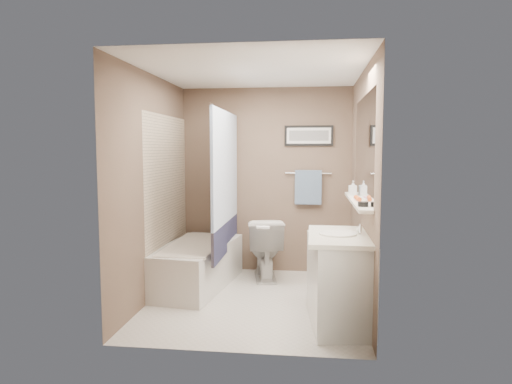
# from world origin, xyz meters

# --- Properties ---
(ground) EXTENTS (2.50, 2.50, 0.00)m
(ground) POSITION_xyz_m (0.00, 0.00, 0.00)
(ground) COLOR beige
(ground) RESTS_ON ground
(ceiling) EXTENTS (2.20, 2.50, 0.04)m
(ceiling) POSITION_xyz_m (0.00, 0.00, 2.38)
(ceiling) COLOR white
(ceiling) RESTS_ON wall_back
(wall_back) EXTENTS (2.20, 0.04, 2.40)m
(wall_back) POSITION_xyz_m (0.00, 1.23, 1.20)
(wall_back) COLOR brown
(wall_back) RESTS_ON ground
(wall_front) EXTENTS (2.20, 0.04, 2.40)m
(wall_front) POSITION_xyz_m (0.00, -1.23, 1.20)
(wall_front) COLOR brown
(wall_front) RESTS_ON ground
(wall_left) EXTENTS (0.04, 2.50, 2.40)m
(wall_left) POSITION_xyz_m (-1.08, 0.00, 1.20)
(wall_left) COLOR brown
(wall_left) RESTS_ON ground
(wall_right) EXTENTS (0.04, 2.50, 2.40)m
(wall_right) POSITION_xyz_m (1.08, 0.00, 1.20)
(wall_right) COLOR brown
(wall_right) RESTS_ON ground
(tile_surround) EXTENTS (0.02, 1.55, 2.00)m
(tile_surround) POSITION_xyz_m (-1.09, 0.50, 1.00)
(tile_surround) COLOR beige
(tile_surround) RESTS_ON wall_left
(curtain_rod) EXTENTS (0.02, 1.55, 0.02)m
(curtain_rod) POSITION_xyz_m (-0.40, 0.50, 2.05)
(curtain_rod) COLOR silver
(curtain_rod) RESTS_ON wall_left
(curtain_upper) EXTENTS (0.03, 1.45, 1.28)m
(curtain_upper) POSITION_xyz_m (-0.40, 0.50, 1.40)
(curtain_upper) COLOR white
(curtain_upper) RESTS_ON curtain_rod
(curtain_lower) EXTENTS (0.03, 1.45, 0.36)m
(curtain_lower) POSITION_xyz_m (-0.40, 0.50, 0.58)
(curtain_lower) COLOR #262747
(curtain_lower) RESTS_ON curtain_rod
(mirror) EXTENTS (0.02, 1.60, 1.00)m
(mirror) POSITION_xyz_m (1.09, -0.15, 1.62)
(mirror) COLOR silver
(mirror) RESTS_ON wall_right
(shelf) EXTENTS (0.12, 1.60, 0.03)m
(shelf) POSITION_xyz_m (1.04, -0.15, 1.10)
(shelf) COLOR silver
(shelf) RESTS_ON wall_right
(towel_bar) EXTENTS (0.60, 0.02, 0.02)m
(towel_bar) POSITION_xyz_m (0.55, 1.22, 1.30)
(towel_bar) COLOR silver
(towel_bar) RESTS_ON wall_back
(towel) EXTENTS (0.34, 0.05, 0.44)m
(towel) POSITION_xyz_m (0.55, 1.20, 1.12)
(towel) COLOR #7D9AB7
(towel) RESTS_ON towel_bar
(art_frame) EXTENTS (0.62, 0.02, 0.26)m
(art_frame) POSITION_xyz_m (0.55, 1.23, 1.78)
(art_frame) COLOR black
(art_frame) RESTS_ON wall_back
(art_mat) EXTENTS (0.56, 0.00, 0.20)m
(art_mat) POSITION_xyz_m (0.55, 1.22, 1.78)
(art_mat) COLOR white
(art_mat) RESTS_ON art_frame
(art_image) EXTENTS (0.50, 0.00, 0.13)m
(art_image) POSITION_xyz_m (0.55, 1.22, 1.78)
(art_image) COLOR #595959
(art_image) RESTS_ON art_mat
(door) EXTENTS (0.80, 0.02, 2.00)m
(door) POSITION_xyz_m (0.55, -1.24, 1.00)
(door) COLOR silver
(door) RESTS_ON wall_front
(door_handle) EXTENTS (0.10, 0.02, 0.02)m
(door_handle) POSITION_xyz_m (0.22, -1.19, 1.00)
(door_handle) COLOR silver
(door_handle) RESTS_ON door
(bathtub) EXTENTS (0.90, 1.58, 0.50)m
(bathtub) POSITION_xyz_m (-0.75, 0.43, 0.25)
(bathtub) COLOR silver
(bathtub) RESTS_ON ground
(tub_rim) EXTENTS (0.56, 1.36, 0.02)m
(tub_rim) POSITION_xyz_m (-0.75, 0.43, 0.50)
(tub_rim) COLOR silver
(tub_rim) RESTS_ON bathtub
(toilet) EXTENTS (0.55, 0.81, 0.77)m
(toilet) POSITION_xyz_m (0.02, 0.88, 0.38)
(toilet) COLOR silver
(toilet) RESTS_ON ground
(vanity) EXTENTS (0.59, 0.95, 0.80)m
(vanity) POSITION_xyz_m (0.85, -0.56, 0.40)
(vanity) COLOR silver
(vanity) RESTS_ON ground
(countertop) EXTENTS (0.54, 0.96, 0.04)m
(countertop) POSITION_xyz_m (0.84, -0.56, 0.82)
(countertop) COLOR beige
(countertop) RESTS_ON vanity
(sink_basin) EXTENTS (0.34, 0.34, 0.01)m
(sink_basin) POSITION_xyz_m (0.83, -0.56, 0.85)
(sink_basin) COLOR white
(sink_basin) RESTS_ON countertop
(faucet_spout) EXTENTS (0.02, 0.02, 0.10)m
(faucet_spout) POSITION_xyz_m (1.03, -0.56, 0.89)
(faucet_spout) COLOR silver
(faucet_spout) RESTS_ON countertop
(faucet_knob) EXTENTS (0.05, 0.05, 0.05)m
(faucet_knob) POSITION_xyz_m (1.03, -0.46, 0.87)
(faucet_knob) COLOR silver
(faucet_knob) RESTS_ON countertop
(candle_bowl_near) EXTENTS (0.09, 0.09, 0.04)m
(candle_bowl_near) POSITION_xyz_m (1.04, -0.69, 1.14)
(candle_bowl_near) COLOR black
(candle_bowl_near) RESTS_ON shelf
(hair_brush_front) EXTENTS (0.06, 0.22, 0.04)m
(hair_brush_front) POSITION_xyz_m (1.04, -0.22, 1.14)
(hair_brush_front) COLOR #D1521D
(hair_brush_front) RESTS_ON shelf
(pink_comb) EXTENTS (0.05, 0.16, 0.01)m
(pink_comb) POSITION_xyz_m (1.04, 0.03, 1.12)
(pink_comb) COLOR pink
(pink_comb) RESTS_ON shelf
(glass_jar) EXTENTS (0.08, 0.08, 0.10)m
(glass_jar) POSITION_xyz_m (1.04, 0.38, 1.17)
(glass_jar) COLOR silver
(glass_jar) RESTS_ON shelf
(soap_bottle) EXTENTS (0.07, 0.08, 0.16)m
(soap_bottle) POSITION_xyz_m (1.04, 0.28, 1.19)
(soap_bottle) COLOR #999999
(soap_bottle) RESTS_ON shelf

